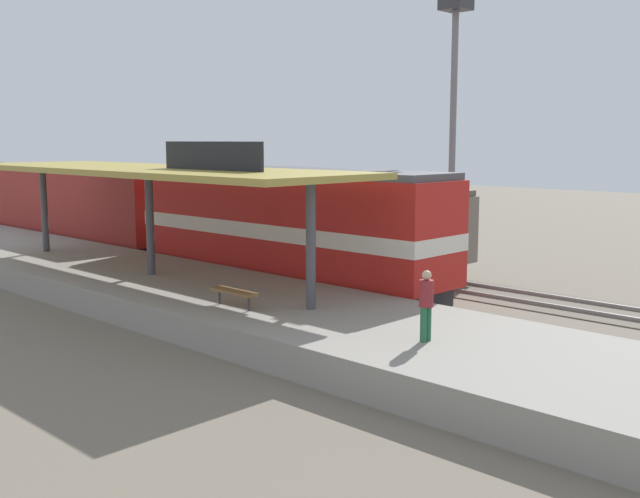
{
  "coord_description": "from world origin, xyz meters",
  "views": [
    {
      "loc": [
        -19.37,
        -22.56,
        5.64
      ],
      "look_at": [
        -1.38,
        -5.26,
        2.0
      ],
      "focal_mm": 41.97,
      "sensor_mm": 36.0,
      "label": 1
    }
  ],
  "objects_px": {
    "platform_bench": "(234,292)",
    "person_waiting": "(426,302)",
    "locomotive": "(284,226)",
    "light_mast": "(454,74)",
    "freight_car": "(342,225)",
    "passenger_carriage_front": "(57,202)"
  },
  "relations": [
    {
      "from": "light_mast",
      "to": "locomotive",
      "type": "bearing_deg",
      "value": 164.02
    },
    {
      "from": "platform_bench",
      "to": "person_waiting",
      "type": "bearing_deg",
      "value": -82.29
    },
    {
      "from": "locomotive",
      "to": "passenger_carriage_front",
      "type": "distance_m",
      "value": 18.0
    },
    {
      "from": "locomotive",
      "to": "light_mast",
      "type": "distance_m",
      "value": 10.08
    },
    {
      "from": "freight_car",
      "to": "person_waiting",
      "type": "relative_size",
      "value": 7.02
    },
    {
      "from": "passenger_carriage_front",
      "to": "platform_bench",
      "type": "bearing_deg",
      "value": -105.11
    },
    {
      "from": "freight_car",
      "to": "platform_bench",
      "type": "bearing_deg",
      "value": -152.76
    },
    {
      "from": "locomotive",
      "to": "light_mast",
      "type": "relative_size",
      "value": 1.23
    },
    {
      "from": "person_waiting",
      "to": "locomotive",
      "type": "bearing_deg",
      "value": 63.4
    },
    {
      "from": "locomotive",
      "to": "person_waiting",
      "type": "distance_m",
      "value": 11.56
    },
    {
      "from": "platform_bench",
      "to": "locomotive",
      "type": "xyz_separation_m",
      "value": [
        6.0,
        4.22,
        1.07
      ]
    },
    {
      "from": "freight_car",
      "to": "person_waiting",
      "type": "xyz_separation_m",
      "value": [
        -9.77,
        -11.57,
        -0.12
      ]
    },
    {
      "from": "passenger_carriage_front",
      "to": "light_mast",
      "type": "bearing_deg",
      "value": -68.92
    },
    {
      "from": "passenger_carriage_front",
      "to": "freight_car",
      "type": "height_order",
      "value": "passenger_carriage_front"
    },
    {
      "from": "platform_bench",
      "to": "person_waiting",
      "type": "xyz_separation_m",
      "value": [
        0.83,
        -6.11,
        0.51
      ]
    },
    {
      "from": "locomotive",
      "to": "freight_car",
      "type": "distance_m",
      "value": 4.78
    },
    {
      "from": "passenger_carriage_front",
      "to": "light_mast",
      "type": "distance_m",
      "value": 22.52
    },
    {
      "from": "passenger_carriage_front",
      "to": "person_waiting",
      "type": "relative_size",
      "value": 11.7
    },
    {
      "from": "passenger_carriage_front",
      "to": "person_waiting",
      "type": "height_order",
      "value": "passenger_carriage_front"
    },
    {
      "from": "platform_bench",
      "to": "locomotive",
      "type": "height_order",
      "value": "locomotive"
    },
    {
      "from": "freight_car",
      "to": "person_waiting",
      "type": "distance_m",
      "value": 15.14
    },
    {
      "from": "passenger_carriage_front",
      "to": "person_waiting",
      "type": "bearing_deg",
      "value": -100.35
    }
  ]
}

